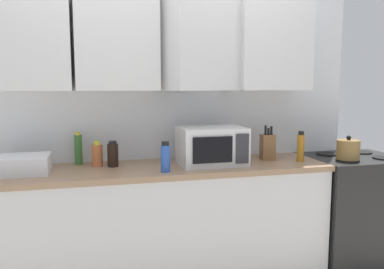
{
  "coord_description": "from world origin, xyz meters",
  "views": [
    {
      "loc": [
        -0.49,
        -3.07,
        1.49
      ],
      "look_at": [
        0.23,
        -0.25,
        1.12
      ],
      "focal_mm": 36.48,
      "sensor_mm": 36.0,
      "label": 1
    }
  ],
  "objects_px": {
    "bottle_spice_jar": "(97,155)",
    "bottle_blue_cleaner": "(165,157)",
    "dish_rack": "(20,165)",
    "microwave": "(212,146)",
    "bottle_green_oil": "(78,149)",
    "stove_range": "(352,209)",
    "kettle": "(348,150)",
    "bottle_amber_vinegar": "(301,147)",
    "bottle_soy_dark": "(113,154)",
    "knife_block": "(268,147)"
  },
  "relations": [
    {
      "from": "microwave",
      "to": "bottle_blue_cleaner",
      "type": "bearing_deg",
      "value": -155.4
    },
    {
      "from": "kettle",
      "to": "bottle_blue_cleaner",
      "type": "bearing_deg",
      "value": -178.51
    },
    {
      "from": "bottle_spice_jar",
      "to": "bottle_soy_dark",
      "type": "distance_m",
      "value": 0.12
    },
    {
      "from": "stove_range",
      "to": "microwave",
      "type": "bearing_deg",
      "value": -179.87
    },
    {
      "from": "knife_block",
      "to": "bottle_blue_cleaner",
      "type": "height_order",
      "value": "knife_block"
    },
    {
      "from": "kettle",
      "to": "bottle_amber_vinegar",
      "type": "xyz_separation_m",
      "value": [
        -0.37,
        0.08,
        0.02
      ]
    },
    {
      "from": "bottle_amber_vinegar",
      "to": "dish_rack",
      "type": "bearing_deg",
      "value": 177.69
    },
    {
      "from": "microwave",
      "to": "bottle_spice_jar",
      "type": "bearing_deg",
      "value": 170.58
    },
    {
      "from": "stove_range",
      "to": "bottle_spice_jar",
      "type": "relative_size",
      "value": 4.89
    },
    {
      "from": "knife_block",
      "to": "bottle_spice_jar",
      "type": "height_order",
      "value": "knife_block"
    },
    {
      "from": "dish_rack",
      "to": "bottle_blue_cleaner",
      "type": "relative_size",
      "value": 1.81
    },
    {
      "from": "stove_range",
      "to": "bottle_amber_vinegar",
      "type": "distance_m",
      "value": 0.78
    },
    {
      "from": "kettle",
      "to": "bottle_blue_cleaner",
      "type": "height_order",
      "value": "bottle_blue_cleaner"
    },
    {
      "from": "stove_range",
      "to": "dish_rack",
      "type": "distance_m",
      "value": 2.63
    },
    {
      "from": "bottle_blue_cleaner",
      "to": "bottle_amber_vinegar",
      "type": "bearing_deg",
      "value": 6.05
    },
    {
      "from": "microwave",
      "to": "dish_rack",
      "type": "height_order",
      "value": "microwave"
    },
    {
      "from": "stove_range",
      "to": "knife_block",
      "type": "relative_size",
      "value": 3.31
    },
    {
      "from": "bottle_spice_jar",
      "to": "bottle_blue_cleaner",
      "type": "distance_m",
      "value": 0.55
    },
    {
      "from": "kettle",
      "to": "bottle_spice_jar",
      "type": "distance_m",
      "value": 1.92
    },
    {
      "from": "bottle_green_oil",
      "to": "bottle_soy_dark",
      "type": "bearing_deg",
      "value": -29.03
    },
    {
      "from": "kettle",
      "to": "dish_rack",
      "type": "xyz_separation_m",
      "value": [
        -2.41,
        0.16,
        -0.03
      ]
    },
    {
      "from": "dish_rack",
      "to": "knife_block",
      "type": "relative_size",
      "value": 1.38
    },
    {
      "from": "bottle_green_oil",
      "to": "bottle_blue_cleaner",
      "type": "distance_m",
      "value": 0.71
    },
    {
      "from": "knife_block",
      "to": "bottle_green_oil",
      "type": "xyz_separation_m",
      "value": [
        -1.45,
        0.16,
        0.01
      ]
    },
    {
      "from": "bottle_amber_vinegar",
      "to": "bottle_blue_cleaner",
      "type": "bearing_deg",
      "value": -173.95
    },
    {
      "from": "kettle",
      "to": "dish_rack",
      "type": "distance_m",
      "value": 2.42
    },
    {
      "from": "bottle_green_oil",
      "to": "dish_rack",
      "type": "bearing_deg",
      "value": -150.64
    },
    {
      "from": "microwave",
      "to": "bottle_green_oil",
      "type": "relative_size",
      "value": 1.96
    },
    {
      "from": "microwave",
      "to": "bottle_amber_vinegar",
      "type": "distance_m",
      "value": 0.71
    },
    {
      "from": "stove_range",
      "to": "microwave",
      "type": "height_order",
      "value": "microwave"
    },
    {
      "from": "dish_rack",
      "to": "knife_block",
      "type": "height_order",
      "value": "knife_block"
    },
    {
      "from": "bottle_spice_jar",
      "to": "bottle_green_oil",
      "type": "xyz_separation_m",
      "value": [
        -0.13,
        0.1,
        0.03
      ]
    },
    {
      "from": "bottle_spice_jar",
      "to": "bottle_blue_cleaner",
      "type": "bearing_deg",
      "value": -34.91
    },
    {
      "from": "bottle_spice_jar",
      "to": "bottle_green_oil",
      "type": "bearing_deg",
      "value": 144.59
    },
    {
      "from": "bottle_green_oil",
      "to": "bottle_soy_dark",
      "type": "distance_m",
      "value": 0.28
    },
    {
      "from": "bottle_amber_vinegar",
      "to": "bottle_soy_dark",
      "type": "xyz_separation_m",
      "value": [
        -1.43,
        0.16,
        -0.02
      ]
    },
    {
      "from": "stove_range",
      "to": "kettle",
      "type": "distance_m",
      "value": 0.58
    },
    {
      "from": "kettle",
      "to": "microwave",
      "type": "height_order",
      "value": "microwave"
    },
    {
      "from": "bottle_spice_jar",
      "to": "bottle_soy_dark",
      "type": "xyz_separation_m",
      "value": [
        0.11,
        -0.04,
        0.01
      ]
    },
    {
      "from": "microwave",
      "to": "dish_rack",
      "type": "xyz_separation_m",
      "value": [
        -1.34,
        0.02,
        -0.08
      ]
    },
    {
      "from": "stove_range",
      "to": "bottle_green_oil",
      "type": "bearing_deg",
      "value": 174.06
    },
    {
      "from": "dish_rack",
      "to": "knife_block",
      "type": "xyz_separation_m",
      "value": [
        1.82,
        0.05,
        0.04
      ]
    },
    {
      "from": "stove_range",
      "to": "bottle_spice_jar",
      "type": "height_order",
      "value": "bottle_spice_jar"
    },
    {
      "from": "bottle_amber_vinegar",
      "to": "knife_block",
      "type": "bearing_deg",
      "value": 148.71
    },
    {
      "from": "dish_rack",
      "to": "knife_block",
      "type": "distance_m",
      "value": 1.83
    },
    {
      "from": "knife_block",
      "to": "kettle",
      "type": "bearing_deg",
      "value": -19.66
    },
    {
      "from": "knife_block",
      "to": "bottle_soy_dark",
      "type": "relative_size",
      "value": 1.47
    },
    {
      "from": "knife_block",
      "to": "bottle_spice_jar",
      "type": "distance_m",
      "value": 1.32
    },
    {
      "from": "kettle",
      "to": "bottle_soy_dark",
      "type": "distance_m",
      "value": 1.81
    },
    {
      "from": "dish_rack",
      "to": "bottle_blue_cleaner",
      "type": "height_order",
      "value": "bottle_blue_cleaner"
    }
  ]
}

